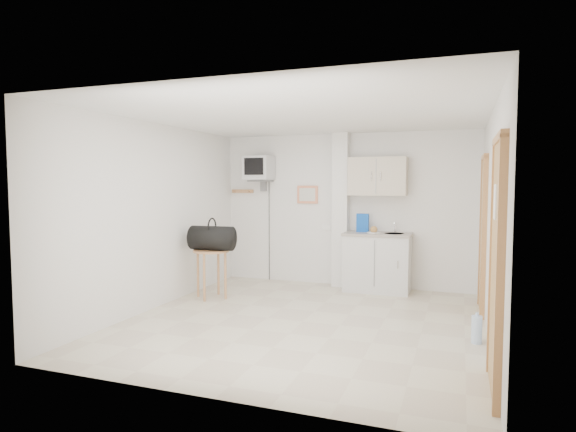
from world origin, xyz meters
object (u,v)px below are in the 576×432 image
(water_bottle, at_px, (477,329))
(round_table, at_px, (211,258))
(duffel_bag, at_px, (212,238))
(crt_television, at_px, (259,169))

(water_bottle, bearing_deg, round_table, 167.04)
(duffel_bag, relative_size, water_bottle, 1.99)
(crt_television, height_order, round_table, crt_television)
(round_table, relative_size, water_bottle, 2.17)
(crt_television, bearing_deg, round_table, -98.63)
(round_table, relative_size, duffel_bag, 1.09)
(duffel_bag, distance_m, water_bottle, 3.77)
(duffel_bag, xyz_separation_m, water_bottle, (3.60, -0.81, -0.75))
(round_table, bearing_deg, water_bottle, -12.96)
(crt_television, relative_size, round_table, 3.00)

